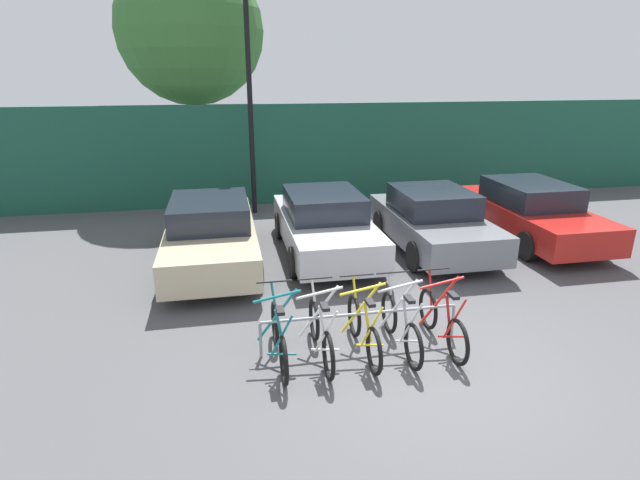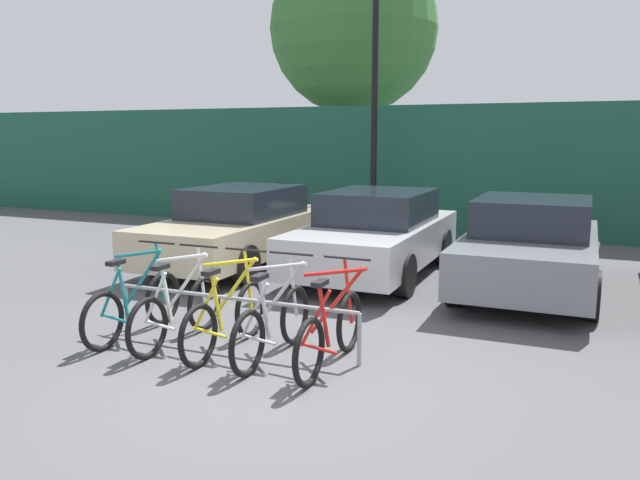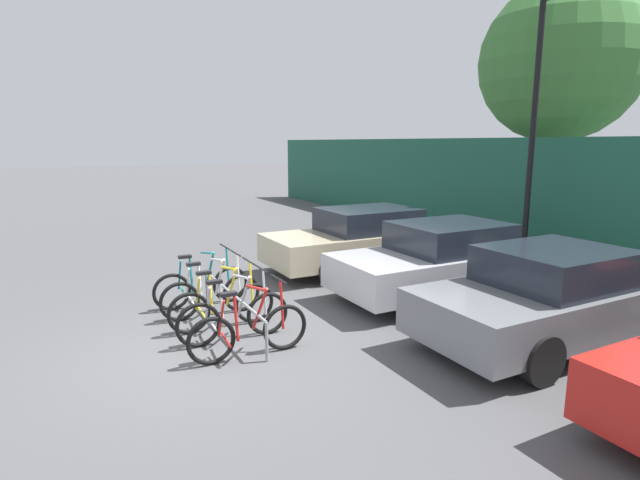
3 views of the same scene
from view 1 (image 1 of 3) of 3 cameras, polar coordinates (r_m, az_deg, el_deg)
name	(u,v)px [view 1 (image 1 of 3)]	position (r m, az deg, el deg)	size (l,w,h in m)	color
ground_plane	(427,366)	(7.37, 12.13, -13.87)	(120.00, 120.00, 0.00)	#4C4C4F
hoarding_wall	(310,154)	(15.57, -1.21, 9.83)	(36.00, 0.16, 3.01)	#19513D
bike_rack	(360,318)	(7.44, 4.65, -8.91)	(2.99, 0.04, 0.57)	gray
bicycle_teal	(279,337)	(7.15, -4.71, -11.03)	(0.68, 1.71, 1.05)	black
bicycle_white	(321,333)	(7.23, 0.09, -10.61)	(0.68, 1.71, 1.05)	black
bicycle_yellow	(364,329)	(7.36, 5.00, -10.10)	(0.68, 1.71, 1.05)	black
bicycle_silver	(401,325)	(7.52, 9.20, -9.61)	(0.68, 1.71, 1.05)	black
bicycle_red	(442,321)	(7.76, 13.78, -9.02)	(0.68, 1.71, 1.05)	black
car_beige	(211,233)	(10.73, -12.36, 0.80)	(1.91, 4.53, 1.40)	#C1B28E
car_silver	(324,224)	(11.13, 0.50, 1.90)	(1.91, 4.34, 1.40)	#B7B7BC
car_grey	(433,221)	(11.64, 12.75, 2.17)	(1.91, 4.04, 1.40)	slate
car_red	(530,211)	(13.14, 22.87, 3.03)	(1.91, 4.48, 1.40)	red
lamp_post	(249,88)	(14.18, -8.07, 16.82)	(0.24, 0.44, 6.26)	black
tree_behind_hoarding	(190,31)	(17.01, -14.59, 22.09)	(4.48, 4.48, 7.35)	brown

